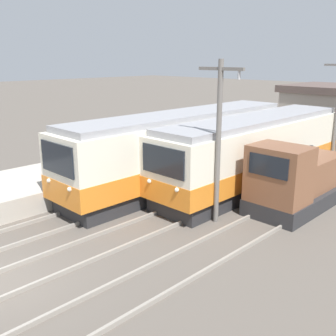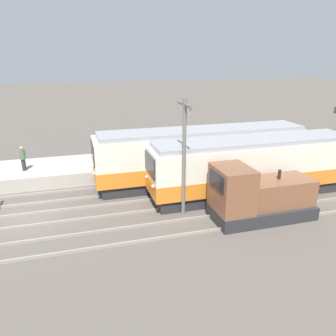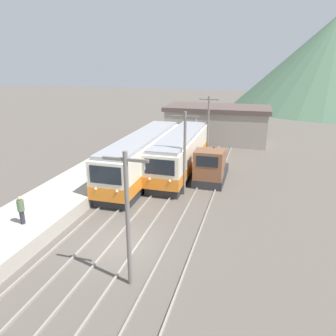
% 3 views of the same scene
% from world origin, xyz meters
% --- Properties ---
extents(track_right, '(1.54, 60.00, 0.14)m').
position_xyz_m(track_right, '(3.20, 0.00, 0.07)').
color(track_right, gray).
rests_on(track_right, ground).
extents(commuter_train_left, '(2.84, 14.50, 3.72)m').
position_xyz_m(commuter_train_left, '(-2.60, 10.88, 1.72)').
color(commuter_train_left, '#28282B').
rests_on(commuter_train_left, ground).
extents(commuter_train_center, '(2.84, 13.09, 3.55)m').
position_xyz_m(commuter_train_center, '(0.20, 13.08, 1.65)').
color(commuter_train_center, '#28282B').
rests_on(commuter_train_center, ground).
extents(shunting_locomotive, '(2.40, 5.44, 3.00)m').
position_xyz_m(shunting_locomotive, '(3.20, 11.68, 1.21)').
color(shunting_locomotive, '#28282B').
rests_on(shunting_locomotive, ground).
extents(catenary_mast_mid, '(2.00, 0.20, 6.30)m').
position_xyz_m(catenary_mast_mid, '(1.71, 8.08, 3.46)').
color(catenary_mast_mid, slate).
rests_on(catenary_mast_mid, ground).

